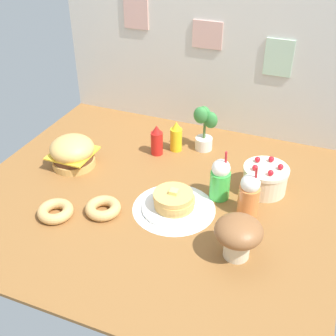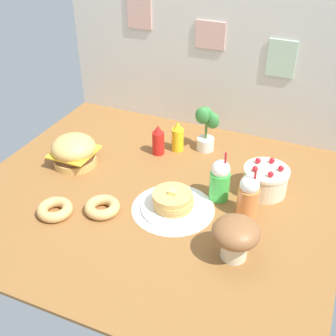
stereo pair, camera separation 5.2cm
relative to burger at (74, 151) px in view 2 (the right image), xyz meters
The scene contains 14 objects.
ground_plane 0.64m from the burger, ahead, with size 2.19×1.93×0.02m, color brown.
back_wall 1.15m from the burger, 54.25° to the left, with size 2.19×0.04×1.06m.
doily_mat 0.82m from the burger, 13.20° to the right, with size 0.48×0.48×0.00m, color white.
burger is the anchor object (origin of this frame).
pancake_stack 0.81m from the burger, 13.22° to the right, with size 0.37×0.37×0.13m.
layer_cake 1.25m from the burger, ahead, with size 0.27×0.27×0.20m.
ketchup_bottle 0.57m from the burger, 36.75° to the left, with size 0.08×0.08×0.22m.
mustard_bottle 0.71m from the burger, 37.93° to the left, with size 0.08×0.08×0.22m.
cream_soda_cup 1.00m from the burger, ahead, with size 0.12×0.12×0.33m.
orange_float_cup 1.19m from the burger, ahead, with size 0.12×0.12×0.33m.
donut_pink_glaze 0.53m from the burger, 69.11° to the right, with size 0.20×0.20×0.06m.
donut_chocolate 0.57m from the burger, 40.85° to the right, with size 0.20×0.20×0.06m.
potted_plant 0.91m from the burger, 35.48° to the left, with size 0.16×0.13×0.33m.
mushroom_stool 1.29m from the burger, 18.90° to the right, with size 0.24×0.24×0.23m.
Camera 2 is at (0.91, -1.90, 1.59)m, focal length 46.15 mm.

